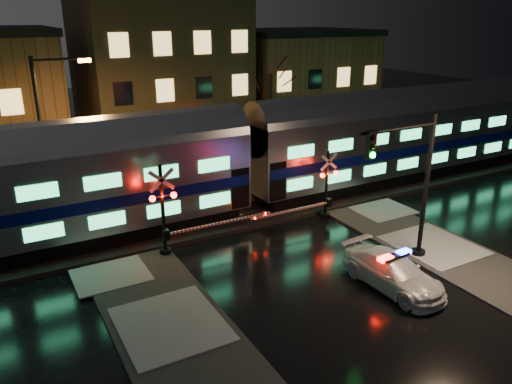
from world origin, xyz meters
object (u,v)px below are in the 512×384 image
crossing_signal_right (322,193)px  streetlight (48,130)px  police_car (393,272)px  traffic_light (410,188)px  crossing_signal_left (172,218)px

crossing_signal_right → streetlight: 14.29m
police_car → traffic_light: 3.65m
crossing_signal_right → traffic_light: 5.98m
crossing_signal_right → crossing_signal_left: size_ratio=0.87×
police_car → streetlight: streetlight is taller
police_car → traffic_light: bearing=32.6°
crossing_signal_left → streetlight: size_ratio=0.71×
crossing_signal_right → streetlight: bearing=151.1°
streetlight → crossing_signal_right: bearing=-28.9°
police_car → streetlight: (-10.62, 13.71, 4.24)m
streetlight → traffic_light: bearing=-44.6°
police_car → crossing_signal_left: 9.77m
streetlight → police_car: bearing=-52.2°
traffic_light → police_car: bearing=-135.3°
police_car → traffic_light: traffic_light is taller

